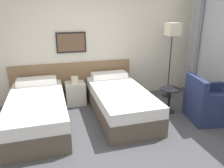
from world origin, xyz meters
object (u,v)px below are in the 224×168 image
at_px(bed_near_window, 120,101).
at_px(armchair, 211,105).
at_px(floor_lamp, 172,34).
at_px(side_table, 169,96).
at_px(bed_near_door, 37,111).
at_px(nightstand, 75,93).

distance_m(bed_near_window, armchair, 1.74).
xyz_separation_m(floor_lamp, side_table, (-0.42, -0.78, -1.15)).
bearing_deg(bed_near_door, side_table, -3.76).
distance_m(bed_near_door, bed_near_window, 1.56).
distance_m(bed_near_window, floor_lamp, 1.98).
height_order(bed_near_door, armchair, armchair).
relative_size(side_table, armchair, 0.52).
bearing_deg(nightstand, bed_near_window, -44.80).
relative_size(bed_near_window, nightstand, 3.22).
xyz_separation_m(floor_lamp, armchair, (0.16, -1.30, -1.21)).
relative_size(nightstand, floor_lamp, 0.37).
height_order(nightstand, side_table, nightstand).
distance_m(nightstand, floor_lamp, 2.54).
distance_m(nightstand, side_table, 2.03).
bearing_deg(nightstand, bed_near_door, -135.20).
height_order(bed_near_window, nightstand, bed_near_window).
bearing_deg(bed_near_window, side_table, -9.51).
bearing_deg(bed_near_door, floor_lamp, 11.48).
bearing_deg(floor_lamp, bed_near_window, -156.99).
xyz_separation_m(bed_near_door, armchair, (3.16, -0.69, 0.01)).
bearing_deg(side_table, nightstand, 152.17).
bearing_deg(bed_near_door, bed_near_window, 0.00).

